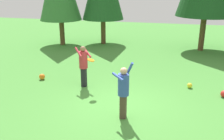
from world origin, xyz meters
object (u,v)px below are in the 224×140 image
object	(u,v)px
person_thrower	(123,89)
frisbee	(91,60)
person_catcher	(83,63)
ball_orange	(42,77)
ball_yellow	(190,86)
ball_red	(224,94)

from	to	relation	value
person_thrower	frisbee	size ratio (longest dim) A/B	6.67
person_thrower	person_catcher	bearing A→B (deg)	0.09
person_catcher	frisbee	xyz separation A→B (m)	(0.49, -0.50, 0.30)
ball_orange	ball_yellow	size ratio (longest dim) A/B	1.23
ball_orange	ball_red	size ratio (longest dim) A/B	0.99
frisbee	person_thrower	bearing A→B (deg)	-46.01
person_thrower	ball_orange	world-z (taller)	person_thrower
frisbee	ball_red	bearing A→B (deg)	8.79
person_thrower	ball_red	bearing A→B (deg)	-98.11
person_catcher	person_thrower	bearing A→B (deg)	-0.29
ball_orange	ball_red	world-z (taller)	ball_red
person_thrower	ball_red	xyz separation A→B (m)	(3.33, 2.41, -0.86)
ball_orange	ball_yellow	xyz separation A→B (m)	(6.27, 0.59, -0.02)
person_thrower	person_catcher	distance (m)	2.99
person_thrower	ball_yellow	world-z (taller)	person_thrower
person_catcher	ball_yellow	xyz separation A→B (m)	(4.21, 0.86, -0.90)
person_thrower	ball_yellow	xyz separation A→B (m)	(2.13, 3.01, -0.89)
ball_orange	frisbee	bearing A→B (deg)	-16.82
person_catcher	ball_yellow	size ratio (longest dim) A/B	8.08
ball_red	frisbee	bearing A→B (deg)	-171.21
frisbee	ball_orange	bearing A→B (deg)	163.18
frisbee	ball_red	size ratio (longest dim) A/B	1.06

